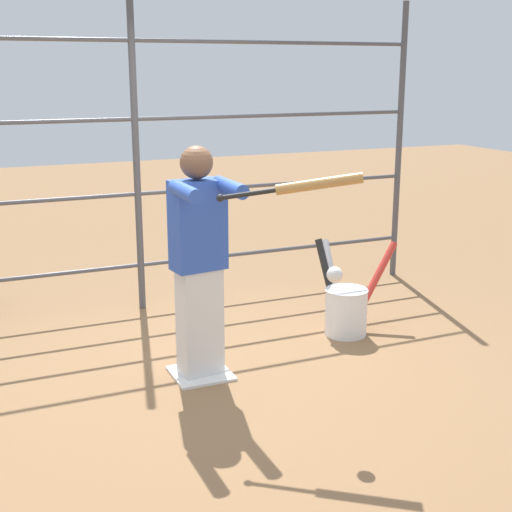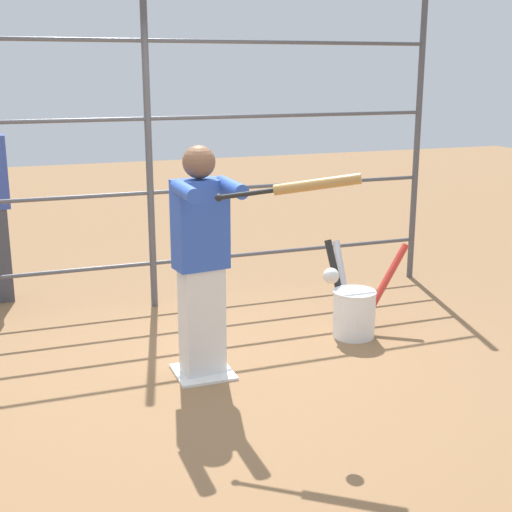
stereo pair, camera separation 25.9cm
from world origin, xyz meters
TOP-DOWN VIEW (x-y plane):
  - ground_plane at (0.00, 0.00)m, footprint 24.00×24.00m
  - home_plate at (0.00, 0.00)m, footprint 0.40×0.40m
  - fence_backstop at (0.00, -1.60)m, footprint 5.44×0.06m
  - batter at (0.00, 0.02)m, footprint 0.41×0.58m
  - baseball_bat_swinging at (-0.45, 0.70)m, footprint 0.78×0.49m
  - softball_in_flight at (-0.53, 0.92)m, footprint 0.10×0.10m
  - bat_bucket at (-1.36, -0.31)m, footprint 0.78×0.79m

SIDE VIEW (x-z plane):
  - ground_plane at x=0.00m, z-range 0.00..0.00m
  - home_plate at x=0.00m, z-range 0.00..0.02m
  - bat_bucket at x=-1.36m, z-range -0.15..0.59m
  - batter at x=0.00m, z-range 0.07..1.68m
  - softball_in_flight at x=-0.53m, z-range 0.88..0.97m
  - fence_backstop at x=0.00m, z-range 0.00..2.73m
  - baseball_bat_swinging at x=-0.45m, z-range 1.33..1.52m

